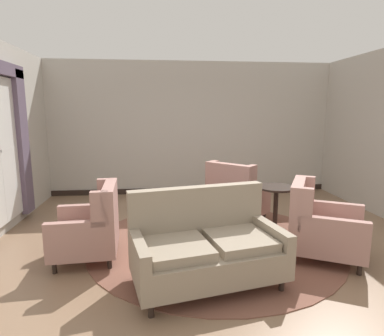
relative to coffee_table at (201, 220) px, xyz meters
The scene contains 12 objects.
ground 0.47m from the coffee_table, 38.65° to the right, with size 9.17×9.17×0.00m, color #896B51.
wall_back 3.30m from the coffee_table, 86.08° to the left, with size 6.55×0.08×2.95m, color #BCB7AD.
baseboard_back 3.07m from the coffee_table, 86.01° to the left, with size 6.39×0.03×0.12m, color black.
area_rug 0.45m from the coffee_table, 31.35° to the left, with size 3.57×3.57×0.01m, color brown.
window_with_curtains 3.18m from the coffee_table, 164.20° to the left, with size 0.12×1.79×2.49m.
coffee_table is the anchor object (origin of this frame).
porcelain_vase 0.24m from the coffee_table, 138.09° to the right, with size 0.19×0.19×0.37m.
settee 0.98m from the coffee_table, 94.05° to the right, with size 1.73×1.16×1.02m.
armchair_foreground_right 1.21m from the coffee_table, 52.94° to the left, with size 1.15×1.15×1.04m.
armchair_near_window 1.57m from the coffee_table, 18.20° to the right, with size 1.17×1.15×0.98m.
armchair_near_sideboard 1.45m from the coffee_table, behind, with size 0.83×0.85×0.97m.
side_table 1.28m from the coffee_table, 17.93° to the left, with size 0.57×0.57×0.74m.
Camera 1 is at (-0.79, -4.09, 1.87)m, focal length 30.39 mm.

